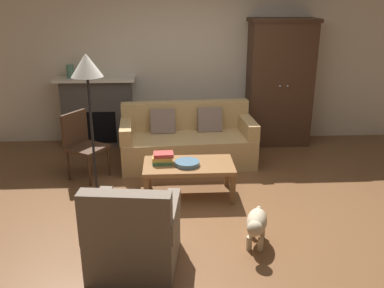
% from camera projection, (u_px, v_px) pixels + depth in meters
% --- Properties ---
extents(ground_plane, '(9.60, 9.60, 0.00)m').
position_uv_depth(ground_plane, '(204.00, 206.00, 5.01)').
color(ground_plane, brown).
extents(back_wall, '(7.20, 0.10, 2.80)m').
position_uv_depth(back_wall, '(192.00, 57.00, 6.94)').
color(back_wall, silver).
rests_on(back_wall, ground).
extents(fireplace, '(1.26, 0.48, 1.12)m').
position_uv_depth(fireplace, '(98.00, 111.00, 6.90)').
color(fireplace, '#4C4947').
rests_on(fireplace, ground).
extents(armoire, '(1.06, 0.57, 2.02)m').
position_uv_depth(armoire, '(279.00, 83.00, 6.83)').
color(armoire, '#472D1E').
rests_on(armoire, ground).
extents(couch, '(1.97, 0.97, 0.86)m').
position_uv_depth(couch, '(187.00, 142.00, 6.21)').
color(couch, tan).
rests_on(couch, ground).
extents(coffee_table, '(1.10, 0.60, 0.42)m').
position_uv_depth(coffee_table, '(189.00, 168.00, 5.17)').
color(coffee_table, olive).
rests_on(coffee_table, ground).
extents(fruit_bowl, '(0.30, 0.30, 0.05)m').
position_uv_depth(fruit_bowl, '(187.00, 163.00, 5.10)').
color(fruit_bowl, slate).
rests_on(fruit_bowl, coffee_table).
extents(book_stack, '(0.26, 0.18, 0.14)m').
position_uv_depth(book_stack, '(163.00, 158.00, 5.15)').
color(book_stack, '#427A4C').
rests_on(book_stack, coffee_table).
extents(mantel_vase_jade, '(0.12, 0.12, 0.20)m').
position_uv_depth(mantel_vase_jade, '(70.00, 71.00, 6.64)').
color(mantel_vase_jade, slate).
rests_on(mantel_vase_jade, fireplace).
extents(mantel_vase_cream, '(0.10, 0.10, 0.23)m').
position_uv_depth(mantel_vase_cream, '(83.00, 71.00, 6.65)').
color(mantel_vase_cream, beige).
rests_on(mantel_vase_cream, fireplace).
extents(armchair_near_left, '(0.86, 0.86, 0.88)m').
position_uv_depth(armchair_near_left, '(134.00, 237.00, 3.80)').
color(armchair_near_left, '#756656').
rests_on(armchair_near_left, ground).
extents(side_chair_wooden, '(0.61, 0.61, 0.90)m').
position_uv_depth(side_chair_wooden, '(82.00, 141.00, 5.66)').
color(side_chair_wooden, '#472D1E').
rests_on(side_chair_wooden, ground).
extents(floor_lamp, '(0.36, 0.36, 1.76)m').
position_uv_depth(floor_lamp, '(87.00, 74.00, 4.71)').
color(floor_lamp, black).
rests_on(floor_lamp, ground).
extents(dog, '(0.31, 0.56, 0.39)m').
position_uv_depth(dog, '(256.00, 224.00, 4.16)').
color(dog, beige).
rests_on(dog, ground).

